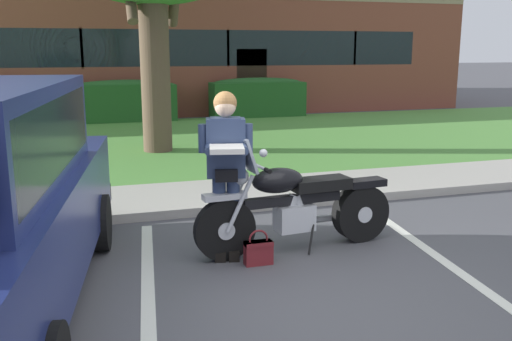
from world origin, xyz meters
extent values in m
plane|color=#4C4C51|center=(0.00, 0.00, 0.00)|extent=(140.00, 140.00, 0.00)
cube|color=#ADA89E|center=(0.00, 2.67, 0.06)|extent=(60.00, 0.20, 0.12)
cube|color=#ADA89E|center=(0.00, 3.52, 0.04)|extent=(60.00, 1.50, 0.08)
cube|color=#518E3D|center=(0.00, 8.41, 0.03)|extent=(60.00, 8.26, 0.06)
cube|color=silver|center=(-1.13, 0.20, 0.00)|extent=(0.60, 4.39, 0.01)
cube|color=silver|center=(1.84, 0.20, 0.00)|extent=(0.60, 4.39, 0.01)
cylinder|color=black|center=(-0.25, 1.02, 0.32)|extent=(0.65, 0.16, 0.64)
cylinder|color=silver|center=(-0.25, 1.02, 0.32)|extent=(0.19, 0.14, 0.18)
cylinder|color=black|center=(1.34, 1.16, 0.32)|extent=(0.65, 0.24, 0.64)
cylinder|color=silver|center=(1.34, 1.16, 0.32)|extent=(0.20, 0.22, 0.18)
cube|color=silver|center=(-0.25, 1.02, 0.67)|extent=(0.45, 0.18, 0.06)
cube|color=black|center=(1.39, 1.17, 0.66)|extent=(0.46, 0.24, 0.08)
cylinder|color=silver|center=(-0.11, 0.95, 0.60)|extent=(0.31, 0.07, 0.58)
cylinder|color=silver|center=(-0.12, 1.11, 0.60)|extent=(0.31, 0.07, 0.58)
sphere|color=silver|center=(-0.08, 1.03, 0.86)|extent=(0.17, 0.17, 0.17)
cylinder|color=silver|center=(0.06, 1.04, 0.98)|extent=(0.10, 0.72, 0.03)
cylinder|color=black|center=(0.09, 0.69, 0.98)|extent=(0.05, 0.10, 0.04)
cylinder|color=black|center=(0.03, 1.40, 0.98)|extent=(0.05, 0.10, 0.04)
sphere|color=silver|center=(0.07, 0.74, 1.14)|extent=(0.08, 0.08, 0.08)
sphere|color=silver|center=(0.01, 1.34, 1.14)|extent=(0.08, 0.08, 0.08)
cube|color=#B2BCC6|center=(-0.02, 1.04, 1.08)|extent=(0.17, 0.37, 0.35)
cube|color=black|center=(0.50, 1.08, 0.56)|extent=(1.10, 0.20, 0.10)
ellipsoid|color=black|center=(0.33, 1.07, 0.78)|extent=(0.59, 0.37, 0.26)
cube|color=black|center=(0.82, 1.11, 0.70)|extent=(0.66, 0.34, 0.12)
cube|color=silver|center=(0.53, 1.09, 0.36)|extent=(0.42, 0.28, 0.28)
cylinder|color=silver|center=(0.49, 1.08, 0.52)|extent=(0.18, 0.14, 0.21)
cylinder|color=silver|center=(0.56, 1.09, 0.52)|extent=(0.18, 0.14, 0.21)
cylinder|color=silver|center=(0.88, 1.26, 0.26)|extent=(0.60, 0.13, 0.08)
cylinder|color=silver|center=(1.08, 1.28, 0.26)|extent=(0.60, 0.13, 0.08)
cylinder|color=black|center=(0.66, 0.94, 0.15)|extent=(0.11, 0.13, 0.30)
cube|color=black|center=(-0.16, 1.03, 0.05)|extent=(0.16, 0.26, 0.10)
cube|color=black|center=(-0.29, 1.06, 0.05)|extent=(0.16, 0.26, 0.10)
cylinder|color=navy|center=(-0.15, 1.05, 0.43)|extent=(0.14, 0.14, 0.86)
cylinder|color=navy|center=(-0.29, 1.08, 0.43)|extent=(0.14, 0.14, 0.86)
cube|color=navy|center=(-0.22, 1.07, 1.15)|extent=(0.42, 0.30, 0.58)
cube|color=navy|center=(-0.22, 1.07, 1.42)|extent=(0.34, 0.26, 0.06)
sphere|color=beige|center=(-0.22, 1.07, 1.56)|extent=(0.21, 0.21, 0.21)
sphere|color=olive|center=(-0.22, 1.08, 1.59)|extent=(0.23, 0.23, 0.23)
cube|color=black|center=(-0.25, 0.94, 0.90)|extent=(0.24, 0.14, 0.12)
cylinder|color=navy|center=(-0.10, 0.88, 1.17)|extent=(0.16, 0.35, 0.09)
cylinder|color=navy|center=(-0.41, 0.94, 1.17)|extent=(0.16, 0.35, 0.09)
cylinder|color=navy|center=(-0.01, 1.00, 1.25)|extent=(0.10, 0.10, 0.28)
cylinder|color=navy|center=(-0.44, 1.09, 1.25)|extent=(0.10, 0.10, 0.28)
cube|color=white|center=(-0.28, 0.77, 1.19)|extent=(0.38, 0.38, 0.05)
cube|color=maroon|center=(0.04, 0.80, 0.12)|extent=(0.28, 0.12, 0.24)
cube|color=maroon|center=(0.04, 0.80, 0.22)|extent=(0.28, 0.13, 0.04)
torus|color=maroon|center=(0.04, 0.80, 0.26)|extent=(0.20, 0.02, 0.20)
cube|color=black|center=(-1.75, 0.12, 1.48)|extent=(0.42, 2.70, 0.55)
cube|color=black|center=(-2.22, 2.75, 0.40)|extent=(1.90, 0.36, 0.20)
cylinder|color=black|center=(-1.47, 1.71, 0.30)|extent=(0.32, 0.63, 0.60)
cylinder|color=brown|center=(-0.09, 7.26, 1.62)|extent=(0.58, 0.58, 3.25)
cube|color=#235623|center=(-0.31, 12.48, 0.55)|extent=(2.87, 0.90, 1.10)
ellipsoid|color=#235623|center=(-0.31, 12.48, 1.10)|extent=(2.72, 0.84, 0.28)
cube|color=#235623|center=(3.69, 12.48, 0.55)|extent=(2.89, 0.90, 1.10)
ellipsoid|color=#235623|center=(3.69, 12.48, 1.10)|extent=(2.74, 0.84, 0.28)
cube|color=brown|center=(-1.41, 18.96, 1.93)|extent=(25.76, 11.41, 3.86)
cube|color=#1E282D|center=(-1.41, 13.29, 2.12)|extent=(21.90, 0.06, 1.10)
cube|color=brown|center=(-1.41, 13.28, 2.12)|extent=(0.08, 0.04, 1.20)
cube|color=brown|center=(2.97, 13.28, 2.12)|extent=(0.08, 0.04, 1.20)
cube|color=brown|center=(7.35, 13.28, 2.12)|extent=(0.08, 0.04, 1.20)
cube|color=#473323|center=(3.74, 13.30, 1.05)|extent=(1.00, 0.08, 2.10)
camera|label=1|loc=(-1.57, -4.31, 2.11)|focal=39.91mm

